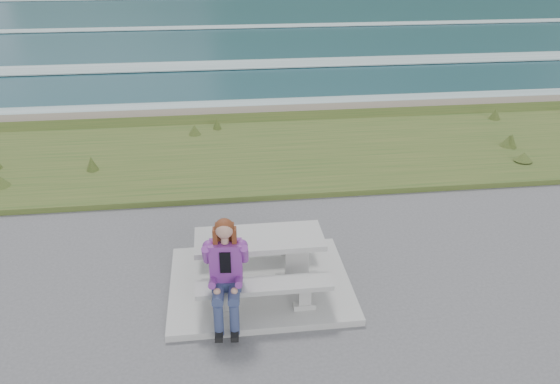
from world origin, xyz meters
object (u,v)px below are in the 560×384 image
(seated_woman, at_px, (226,288))
(bench_landward, at_px, (264,290))
(picnic_table, at_px, (259,247))
(bench_seaward, at_px, (256,236))

(seated_woman, bearing_deg, bench_landward, 19.78)
(picnic_table, xyz_separation_m, bench_landward, (0.00, -0.70, -0.23))
(bench_seaward, xyz_separation_m, seated_woman, (-0.50, -1.54, 0.18))
(bench_landward, height_order, seated_woman, seated_woman)
(picnic_table, relative_size, seated_woman, 1.26)
(bench_seaward, height_order, seated_woman, seated_woman)
(bench_seaward, bearing_deg, bench_landward, -90.00)
(picnic_table, distance_m, seated_woman, 0.97)
(bench_landward, bearing_deg, seated_woman, -164.67)
(picnic_table, height_order, seated_woman, seated_woman)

